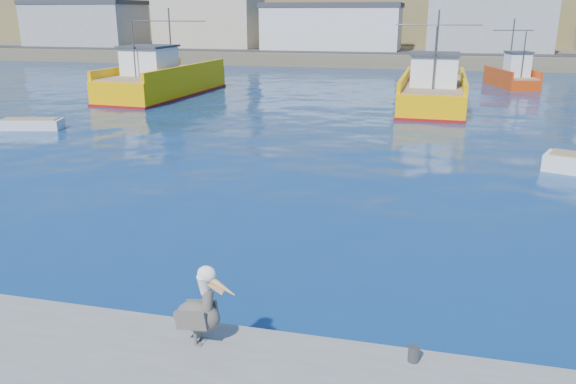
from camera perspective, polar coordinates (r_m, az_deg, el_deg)
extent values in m
plane|color=navy|center=(14.06, 0.42, -9.20)|extent=(260.00, 260.00, 0.00)
cylinder|color=#4C4C4C|center=(10.50, 12.64, -15.74)|extent=(0.20, 0.20, 0.30)
cube|color=brown|center=(84.44, 12.04, 13.55)|extent=(160.00, 30.00, 1.60)
cube|color=brown|center=(110.25, 12.76, 17.10)|extent=(180.00, 40.00, 14.00)
cube|color=#2D2D2D|center=(73.42, 11.75, 13.66)|extent=(150.00, 5.00, 0.10)
cube|color=gray|center=(94.15, -19.79, 15.64)|extent=(16.00, 10.00, 6.00)
cube|color=#333338|center=(94.15, -20.00, 17.63)|extent=(16.32, 10.20, 0.60)
cube|color=tan|center=(85.02, -7.95, 16.69)|extent=(14.00, 9.00, 7.00)
cube|color=silver|center=(80.27, 4.64, 16.21)|extent=(18.00, 11.00, 5.50)
cube|color=#333338|center=(80.26, 4.69, 18.38)|extent=(18.36, 11.22, 0.60)
cube|color=gray|center=(79.55, 19.57, 15.64)|extent=(15.00, 10.00, 6.50)
cube|color=#FFAD00|center=(47.25, -12.42, 10.64)|extent=(5.46, 13.91, 1.77)
cube|color=#FFAD00|center=(46.10, -10.16, 12.15)|extent=(1.18, 13.35, 0.70)
cube|color=#FFAD00|center=(48.22, -14.77, 12.09)|extent=(1.18, 13.35, 0.70)
cube|color=maroon|center=(47.35, -12.35, 9.64)|extent=(5.57, 14.19, 0.25)
cube|color=#8C7251|center=(47.15, -12.49, 11.77)|extent=(5.06, 13.34, 0.10)
cube|color=white|center=(45.30, -13.89, 12.78)|extent=(3.40, 3.62, 2.00)
cube|color=#333338|center=(45.23, -13.99, 14.17)|extent=(3.66, 4.04, 0.15)
cylinder|color=#4C4C4C|center=(48.16, -11.87, 14.85)|extent=(0.13, 0.13, 5.00)
cylinder|color=#4C4C4C|center=(43.51, -15.39, 13.68)|extent=(0.11, 0.11, 4.00)
cylinder|color=#4C4C4C|center=(48.12, -11.99, 16.63)|extent=(6.35, 0.51, 0.08)
cube|color=#FFAD00|center=(41.71, 14.48, 9.48)|extent=(4.54, 12.37, 1.59)
cube|color=#FFAD00|center=(41.60, 17.39, 10.82)|extent=(0.55, 12.03, 0.70)
cube|color=#FFAD00|center=(41.65, 11.82, 11.25)|extent=(0.55, 12.03, 0.70)
cube|color=maroon|center=(41.82, 14.40, 8.47)|extent=(4.63, 12.61, 0.25)
cube|color=#8C7251|center=(41.61, 14.57, 10.63)|extent=(4.18, 11.87, 0.10)
cube|color=white|center=(39.67, 14.63, 11.84)|extent=(3.04, 3.14, 2.00)
cube|color=#333338|center=(39.58, 14.76, 13.42)|extent=(3.26, 3.51, 0.15)
cylinder|color=#4C4C4C|center=(42.63, 14.86, 14.08)|extent=(0.12, 0.12, 5.00)
cylinder|color=#4C4C4C|center=(37.76, 14.69, 12.94)|extent=(0.10, 0.10, 4.00)
cylinder|color=#4C4C4C|center=(42.57, 15.03, 16.09)|extent=(5.93, 0.22, 0.08)
cube|color=#C73A0B|center=(55.77, 21.67, 10.40)|extent=(4.29, 7.45, 0.91)
cube|color=#C73A0B|center=(56.17, 22.96, 11.13)|extent=(1.86, 6.70, 0.70)
cube|color=#C73A0B|center=(55.24, 20.56, 11.31)|extent=(1.86, 6.70, 0.70)
cube|color=#8C7251|center=(55.72, 21.73, 10.92)|extent=(4.02, 7.13, 0.10)
cube|color=white|center=(54.66, 22.27, 11.86)|extent=(2.22, 2.16, 2.00)
cube|color=#333338|center=(54.58, 22.40, 13.00)|extent=(2.40, 2.39, 0.15)
cylinder|color=#4C4C4C|center=(56.19, 21.75, 13.48)|extent=(0.15, 0.15, 5.00)
cylinder|color=#4C4C4C|center=(53.63, 22.81, 12.68)|extent=(0.12, 0.12, 4.00)
cylinder|color=#4C4C4C|center=(56.13, 21.93, 15.00)|extent=(3.59, 0.99, 0.08)
cube|color=silver|center=(35.67, -24.64, 6.17)|extent=(3.65, 1.98, 0.69)
cube|color=#8C7251|center=(35.61, -24.72, 6.76)|extent=(3.25, 1.65, 0.07)
cylinder|color=#595451|center=(10.85, -9.38, -14.35)|extent=(0.07, 0.07, 0.30)
cube|color=#595451|center=(10.90, -9.08, -15.03)|extent=(0.16, 0.13, 0.02)
cylinder|color=#595451|center=(10.99, -8.90, -13.87)|extent=(0.07, 0.07, 0.30)
cube|color=#595451|center=(11.04, -8.61, -14.54)|extent=(0.16, 0.13, 0.02)
ellipsoid|color=#38332D|center=(10.71, -9.11, -12.35)|extent=(0.91, 0.59, 0.60)
cube|color=#38332D|center=(10.53, -9.85, -12.77)|extent=(0.67, 0.13, 0.43)
cube|color=#38332D|center=(10.88, -8.67, -11.64)|extent=(0.67, 0.13, 0.43)
cube|color=#38332D|center=(10.91, -10.89, -12.26)|extent=(0.24, 0.18, 0.12)
cylinder|color=#38332D|center=(10.47, -8.20, -11.02)|extent=(0.23, 0.33, 0.47)
cylinder|color=white|center=(10.33, -8.55, -9.26)|extent=(0.22, 0.32, 0.44)
ellipsoid|color=white|center=(10.20, -8.27, -8.24)|extent=(0.38, 0.30, 0.30)
cone|color=gold|center=(10.17, -6.85, -9.44)|extent=(0.61, 0.20, 0.41)
cube|color=tan|center=(10.24, -7.39, -9.54)|extent=(0.36, 0.09, 0.26)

